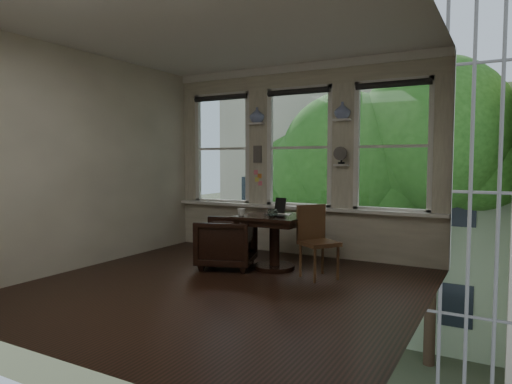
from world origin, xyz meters
The scene contains 25 objects.
ground centered at (0.00, 0.00, 0.00)m, with size 4.50×4.50×0.00m, color black.
ceiling centered at (0.00, 0.00, 3.00)m, with size 4.50×4.50×0.00m, color silver.
wall_back centered at (0.00, 2.25, 1.50)m, with size 4.50×4.50×0.00m, color beige.
wall_front centered at (0.00, -2.25, 1.50)m, with size 4.50×4.50×0.00m, color beige.
wall_left centered at (-2.25, 0.00, 1.50)m, with size 4.50×4.50×0.00m, color beige.
wall_right centered at (2.25, 0.00, 1.50)m, with size 4.50×4.50×0.00m, color beige.
window_left centered at (-1.45, 2.25, 1.70)m, with size 1.10×0.12×1.90m, color white, non-canonical shape.
window_center centered at (0.00, 2.25, 1.70)m, with size 1.10×0.12×1.90m, color white, non-canonical shape.
window_right centered at (1.45, 2.25, 1.70)m, with size 1.10×0.12×1.90m, color white, non-canonical shape.
shelf_left centered at (-0.72, 2.15, 2.10)m, with size 0.26×0.16×0.03m, color white.
shelf_right centered at (0.72, 2.15, 2.10)m, with size 0.26×0.16×0.03m, color white.
intercom centered at (-0.72, 2.18, 1.60)m, with size 0.14×0.06×0.28m, color #59544F.
sticky_notes centered at (-0.72, 2.19, 1.25)m, with size 0.16×0.01×0.24m, color pink, non-canonical shape.
desk_fan centered at (0.72, 2.13, 1.53)m, with size 0.20×0.20×0.24m, color #59544F, non-canonical shape.
vase_left centered at (-0.72, 2.15, 2.24)m, with size 0.24×0.24×0.25m, color white.
vase_right centered at (0.72, 2.15, 2.24)m, with size 0.24×0.24×0.25m, color white.
table centered at (0.13, 1.11, 0.38)m, with size 0.90×0.90×0.75m, color black, non-canonical shape.
armchair_left centered at (-0.50, 0.86, 0.35)m, with size 0.74×0.77×0.70m, color black.
cushion_red centered at (-0.50, 0.86, 0.45)m, with size 0.45×0.45×0.06m, color maroon.
side_chair_right centered at (0.85, 0.94, 0.46)m, with size 0.42×0.42×0.92m, color #442C18, non-canonical shape.
laptop centered at (0.18, 0.93, 0.76)m, with size 0.35×0.23×0.03m, color black.
mug centered at (-0.24, 0.84, 0.80)m, with size 0.11×0.11×0.10m, color white.
drinking_glass centered at (0.22, 0.86, 0.80)m, with size 0.14×0.14×0.11m, color white.
tablet centered at (0.10, 1.35, 0.86)m, with size 0.16×0.02×0.22m, color black.
papers centered at (0.18, 1.23, 0.75)m, with size 0.22×0.30×0.00m, color silver.
Camera 1 is at (2.92, -4.45, 1.50)m, focal length 32.00 mm.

